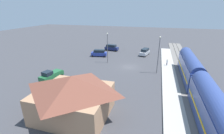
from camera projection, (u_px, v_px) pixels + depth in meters
ground_plane at (129, 67)px, 41.99m from camera, size 200.00×200.00×0.00m
railway_track at (186, 72)px, 38.35m from camera, size 4.80×70.00×0.30m
platform at (168, 70)px, 39.36m from camera, size 3.20×46.00×0.30m
passenger_train at (199, 82)px, 26.55m from camera, size 2.93×33.21×4.98m
station_building at (73, 95)px, 22.09m from camera, size 10.56×9.28×6.07m
pedestrian_on_platform at (167, 62)px, 41.94m from camera, size 0.36×0.36×1.71m
suv_blue at (99, 53)px, 50.85m from camera, size 5.18×3.06×2.22m
pickup_green at (51, 75)px, 34.23m from camera, size 3.01×5.68×2.14m
suv_silver at (145, 52)px, 52.12m from camera, size 3.04×5.22×2.22m
suv_navy at (112, 47)px, 58.04m from camera, size 5.11×2.87×2.22m
light_pole_near_platform at (159, 51)px, 36.00m from camera, size 0.44×0.44×8.81m
light_pole_lot_center at (107, 45)px, 43.46m from camera, size 0.44×0.44×8.45m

